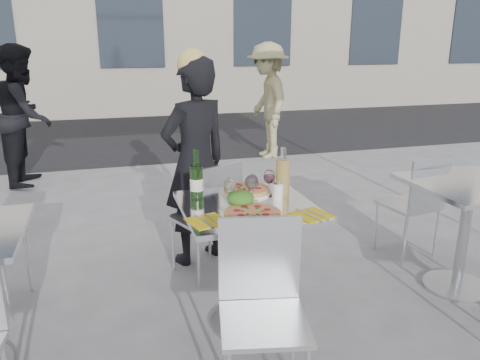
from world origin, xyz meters
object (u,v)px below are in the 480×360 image
object	(u,v)px
pedestrian_a	(25,116)
wineglass_white_a	(230,186)
pizza_near	(252,213)
pizza_far	(246,190)
main_table	(247,240)
pedestrian_b	(267,101)
woman_diner	(195,163)
wine_bottle	(196,180)
napkin_right	(312,215)
side_table_right	(467,214)
chair_near	(262,296)
salad_plate	(241,200)
carafe	(283,177)
wineglass_white_b	(251,183)
chair_far	(211,211)
napkin_left	(207,221)
wineglass_red_b	(269,178)
sugar_shaker	(277,190)
side_chair_rfar	(418,199)
wineglass_red_a	(252,183)

from	to	relation	value
pedestrian_a	wineglass_white_a	size ratio (longest dim) A/B	10.23
pizza_near	pizza_far	distance (m)	0.39
main_table	pedestrian_b	xyz separation A→B (m)	(1.55, 4.02, 0.28)
woman_diner	wine_bottle	world-z (taller)	woman_diner
pedestrian_b	napkin_right	distance (m)	4.46
side_table_right	chair_near	distance (m)	1.69
salad_plate	carafe	world-z (taller)	carafe
wineglass_white_a	napkin_right	xyz separation A→B (m)	(0.37, -0.27, -0.11)
main_table	wineglass_white_b	bearing A→B (deg)	51.52
wineglass_white_a	pedestrian_a	bearing A→B (deg)	113.06
main_table	side_table_right	bearing A→B (deg)	0.00
pedestrian_b	pizza_near	xyz separation A→B (m)	(-1.58, -4.19, -0.06)
pedestrian_a	pizza_near	world-z (taller)	pedestrian_a
chair_far	napkin_left	bearing A→B (deg)	53.20
chair_near	wineglass_white_a	size ratio (longest dim) A/B	5.39
carafe	wineglass_red_b	distance (m)	0.08
sugar_shaker	wineglass_white_b	bearing A→B (deg)	-174.83
side_table_right	wineglass_red_b	world-z (taller)	wineglass_red_b
pizza_far	main_table	bearing A→B (deg)	-105.19
side_chair_rfar	wineglass_red_b	bearing A→B (deg)	7.28
chair_far	side_chair_rfar	xyz separation A→B (m)	(1.57, -0.14, -0.01)
side_table_right	side_chair_rfar	world-z (taller)	side_chair_rfar
salad_plate	wineglass_red_a	bearing A→B (deg)	34.81
napkin_left	woman_diner	bearing A→B (deg)	66.61
salad_plate	wineglass_white_b	size ratio (longest dim) A/B	1.40
pizza_near	wineglass_red_a	distance (m)	0.25
chair_far	napkin_right	distance (m)	0.99
napkin_right	napkin_left	bearing A→B (deg)	157.19
pedestrian_b	wineglass_white_a	distance (m)	4.33
wineglass_white_a	main_table	bearing A→B (deg)	-13.23
pedestrian_a	wine_bottle	size ratio (longest dim) A/B	5.46
wine_bottle	napkin_right	world-z (taller)	wine_bottle
wineglass_red_a	napkin_right	xyz separation A→B (m)	(0.23, -0.30, -0.11)
wineglass_white_a	wineglass_red_b	world-z (taller)	same
wineglass_red_b	wineglass_white_a	bearing A→B (deg)	-159.90
chair_far	napkin_left	distance (m)	0.89
wine_bottle	wineglass_white_a	size ratio (longest dim) A/B	1.87
wine_bottle	woman_diner	bearing A→B (deg)	79.46
wineglass_red_b	napkin_left	bearing A→B (deg)	-145.33
chair_far	wine_bottle	distance (m)	0.62
side_table_right	chair_near	bearing A→B (deg)	-161.18
napkin_left	pizza_near	bearing A→B (deg)	-11.03
side_chair_rfar	wineglass_white_b	distance (m)	1.58
salad_plate	chair_far	bearing A→B (deg)	91.95
side_table_right	side_chair_rfar	distance (m)	0.50
main_table	wineglass_white_a	bearing A→B (deg)	166.77
salad_plate	wineglass_white_a	bearing A→B (deg)	148.95
carafe	pedestrian_a	bearing A→B (deg)	117.96
side_chair_rfar	woman_diner	world-z (taller)	woman_diner
pedestrian_b	napkin_left	world-z (taller)	pedestrian_b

